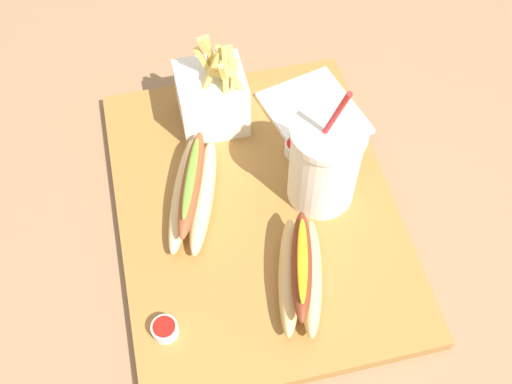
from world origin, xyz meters
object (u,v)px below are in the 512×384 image
at_px(hot_dog_1, 300,273).
at_px(ketchup_cup_2, 165,329).
at_px(soda_cup, 326,166).
at_px(ketchup_cup_1, 296,148).
at_px(napkin_stack, 314,113).
at_px(fries_basket, 213,97).
at_px(hot_dog_2, 193,191).

bearing_deg(hot_dog_1, ketchup_cup_2, -81.33).
relative_size(soda_cup, ketchup_cup_1, 6.66).
xyz_separation_m(hot_dog_1, ketchup_cup_2, (0.03, -0.17, -0.02)).
relative_size(hot_dog_1, napkin_stack, 1.17).
height_order(fries_basket, hot_dog_1, fries_basket).
bearing_deg(napkin_stack, fries_basket, -99.30).
distance_m(ketchup_cup_2, napkin_stack, 0.38).
xyz_separation_m(fries_basket, hot_dog_1, (0.27, 0.05, -0.02)).
relative_size(fries_basket, hot_dog_1, 0.98).
xyz_separation_m(soda_cup, hot_dog_2, (-0.03, -0.16, -0.04)).
distance_m(hot_dog_2, ketchup_cup_2, 0.18).
height_order(hot_dog_1, ketchup_cup_2, hot_dog_1).
relative_size(hot_dog_2, ketchup_cup_1, 5.75).
xyz_separation_m(soda_cup, ketchup_cup_1, (-0.07, -0.01, -0.05)).
distance_m(ketchup_cup_1, ketchup_cup_2, 0.30).
distance_m(fries_basket, hot_dog_1, 0.28).
bearing_deg(napkin_stack, ketchup_cup_2, -42.89).
bearing_deg(hot_dog_2, napkin_stack, 118.94).
bearing_deg(ketchup_cup_1, napkin_stack, 144.89).
bearing_deg(fries_basket, hot_dog_2, -21.78).
distance_m(soda_cup, ketchup_cup_2, 0.27).
relative_size(fries_basket, hot_dog_2, 0.86).
relative_size(hot_dog_2, napkin_stack, 1.34).
distance_m(hot_dog_1, ketchup_cup_2, 0.17).
distance_m(hot_dog_1, napkin_stack, 0.27).
relative_size(soda_cup, hot_dog_1, 1.33).
bearing_deg(fries_basket, ketchup_cup_1, 49.25).
bearing_deg(ketchup_cup_1, soda_cup, 10.72).
bearing_deg(hot_dog_2, soda_cup, 80.17).
height_order(ketchup_cup_1, ketchup_cup_2, ketchup_cup_1).
relative_size(hot_dog_1, ketchup_cup_1, 5.02).
distance_m(hot_dog_1, ketchup_cup_1, 0.19).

